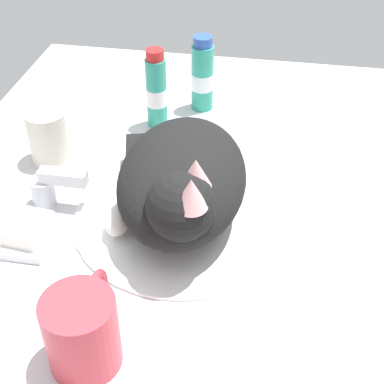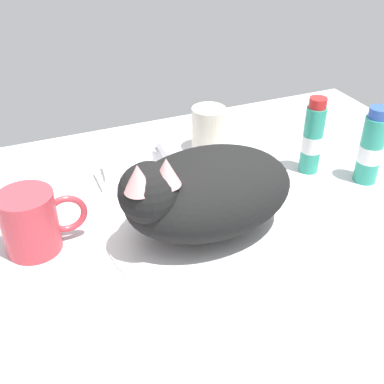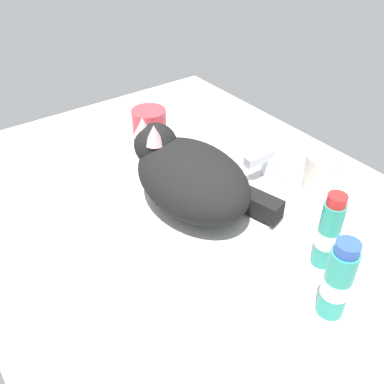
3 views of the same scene
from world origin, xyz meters
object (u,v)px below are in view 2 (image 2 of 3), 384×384
at_px(faucet, 163,157).
at_px(mouthwash_bottle, 371,148).
at_px(cat, 202,191).
at_px(soap_bar, 121,168).
at_px(coffee_mug, 32,222).
at_px(rinse_cup, 208,129).
at_px(toothpaste_bottle, 313,138).

relative_size(faucet, mouthwash_bottle, 0.98).
bearing_deg(mouthwash_bottle, cat, -176.07).
bearing_deg(soap_bar, faucet, 1.48).
height_order(coffee_mug, rinse_cup, coffee_mug).
bearing_deg(coffee_mug, rinse_cup, 26.39).
bearing_deg(cat, soap_bar, 109.51).
bearing_deg(rinse_cup, coffee_mug, -153.61).
distance_m(faucet, toothpaste_bottle, 0.27).
xyz_separation_m(rinse_cup, soap_bar, (-0.19, -0.04, -0.02)).
bearing_deg(coffee_mug, cat, -14.12).
relative_size(cat, coffee_mug, 2.30).
relative_size(rinse_cup, soap_bar, 1.37).
bearing_deg(cat, rinse_cup, 63.29).
distance_m(coffee_mug, mouthwash_bottle, 0.58).
bearing_deg(mouthwash_bottle, faucet, 151.07).
xyz_separation_m(faucet, rinse_cup, (0.11, 0.04, 0.02)).
xyz_separation_m(rinse_cup, toothpaste_bottle, (0.14, -0.15, 0.02)).
height_order(cat, mouthwash_bottle, cat).
relative_size(rinse_cup, toothpaste_bottle, 0.62).
height_order(rinse_cup, toothpaste_bottle, toothpaste_bottle).
distance_m(soap_bar, toothpaste_bottle, 0.35).
distance_m(rinse_cup, soap_bar, 0.20).
distance_m(toothpaste_bottle, mouthwash_bottle, 0.10).
xyz_separation_m(cat, toothpaste_bottle, (0.26, 0.09, -0.01)).
bearing_deg(rinse_cup, faucet, -160.44).
xyz_separation_m(faucet, coffee_mug, (-0.25, -0.14, 0.02)).
relative_size(soap_bar, toothpaste_bottle, 0.45).
height_order(cat, toothpaste_bottle, cat).
xyz_separation_m(soap_bar, mouthwash_bottle, (0.40, -0.18, 0.04)).
height_order(faucet, toothpaste_bottle, toothpaste_bottle).
bearing_deg(coffee_mug, faucet, 29.14).
distance_m(rinse_cup, mouthwash_bottle, 0.30).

